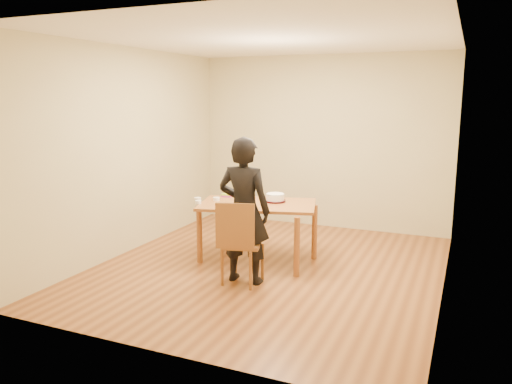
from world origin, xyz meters
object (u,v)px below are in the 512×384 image
at_px(dining_chair, 243,244).
at_px(person, 244,211).
at_px(dining_table, 258,205).
at_px(cake_plate, 275,201).
at_px(cake, 275,197).

height_order(dining_chair, person, person).
xyz_separation_m(dining_table, cake_plate, (0.17, 0.17, 0.03)).
height_order(dining_table, cake, cake).
distance_m(dining_table, cake_plate, 0.24).
xyz_separation_m(dining_chair, person, (0.00, 0.05, 0.37)).
distance_m(dining_chair, cake, 1.01).
distance_m(cake_plate, person, 0.91).
height_order(cake, person, person).
xyz_separation_m(dining_chair, cake_plate, (0.02, 0.95, 0.31)).
relative_size(cake_plate, person, 0.16).
relative_size(dining_table, person, 0.87).
bearing_deg(cake_plate, person, -91.23).
bearing_deg(cake, dining_chair, -91.17).
bearing_deg(dining_chair, cake_plate, 74.08).
bearing_deg(dining_table, cake_plate, 30.77).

